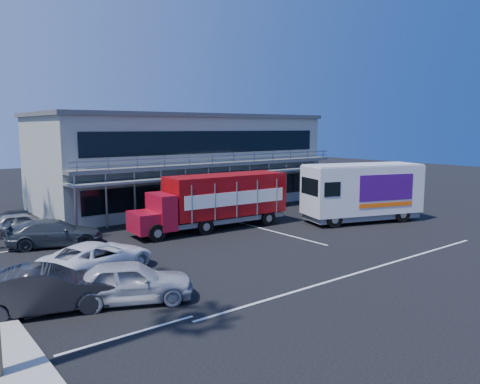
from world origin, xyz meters
TOP-DOWN VIEW (x-y plane):
  - ground at (0.00, 0.00)m, footprint 120.00×120.00m
  - building at (3.00, 14.94)m, footprint 22.40×12.00m
  - red_truck at (-0.28, 5.05)m, footprint 10.10×3.04m
  - white_van at (8.71, 1.01)m, footprint 8.33×5.02m
  - parked_car_a at (-9.83, -3.12)m, footprint 4.85×3.53m
  - parked_car_b at (-12.50, -2.21)m, footprint 5.06×2.95m
  - parked_car_c at (-9.50, 0.80)m, footprint 5.57×3.82m
  - parked_car_d at (-9.50, 6.85)m, footprint 5.21×3.43m
  - parked_car_e at (-10.20, 10.80)m, footprint 3.99×1.93m

SIDE VIEW (x-z plane):
  - ground at x=0.00m, z-range 0.00..0.00m
  - parked_car_e at x=-10.20m, z-range 0.00..1.31m
  - parked_car_d at x=-9.50m, z-range 0.00..1.40m
  - parked_car_c at x=-9.50m, z-range 0.00..1.42m
  - parked_car_a at x=-9.83m, z-range 0.00..1.53m
  - parked_car_b at x=-12.50m, z-range 0.00..1.58m
  - red_truck at x=-0.28m, z-range 0.16..3.52m
  - white_van at x=8.71m, z-range 0.12..3.97m
  - building at x=3.00m, z-range 0.01..7.31m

